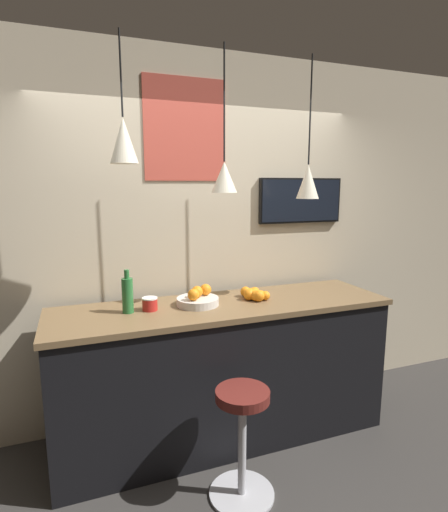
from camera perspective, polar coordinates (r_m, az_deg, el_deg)
The scene contains 13 objects.
ground_plane at distance 2.87m, azimuth 5.41°, elevation -31.00°, with size 14.00×14.00×0.00m, color #33302D.
back_wall at distance 3.24m, azimuth -2.83°, elevation 2.30°, with size 8.00×0.06×2.90m.
service_counter at distance 3.09m, azimuth 0.00°, elevation -16.08°, with size 2.45×0.69×1.04m.
bar_stool at distance 2.61m, azimuth 2.63°, elevation -23.60°, with size 0.40×0.40×0.70m.
fruit_bowl at distance 2.86m, azimuth -3.74°, elevation -6.15°, with size 0.30×0.30×0.14m.
orange_pile at distance 3.00m, azimuth 4.29°, elevation -5.46°, with size 0.19×0.23×0.09m.
juice_bottle at distance 2.75m, azimuth -13.62°, elevation -5.38°, with size 0.07×0.07×0.29m.
spread_jar at distance 2.79m, azimuth -10.55°, elevation -6.74°, with size 0.11×0.11×0.09m.
pendant_lamp_left at distance 2.63m, azimuth -14.15°, elevation 15.76°, with size 0.17×0.17×0.78m.
pendant_lamp_middle at distance 2.77m, azimuth 0.04°, elevation 11.34°, with size 0.18×0.18×0.96m.
pendant_lamp_right at distance 3.07m, azimuth 11.90°, elevation 10.47°, with size 0.17×0.17×1.01m.
mounted_tv at distance 3.52m, azimuth 10.91°, elevation 7.78°, with size 0.78×0.04×0.38m.
wall_poster at distance 3.16m, azimuth -5.51°, elevation 17.54°, with size 0.64×0.01×0.76m.
Camera 1 is at (-0.97, -1.94, 1.89)m, focal length 28.00 mm.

